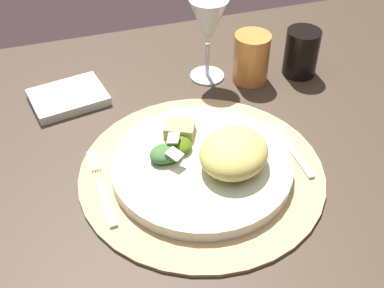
# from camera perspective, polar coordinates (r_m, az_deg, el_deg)

# --- Properties ---
(dining_table) EXTENTS (1.21, 0.87, 0.72)m
(dining_table) POSITION_cam_1_polar(r_m,az_deg,el_deg) (0.93, 2.54, -6.28)
(dining_table) COLOR #413225
(dining_table) RESTS_ON ground
(placemat) EXTENTS (0.38, 0.38, 0.01)m
(placemat) POSITION_cam_1_polar(r_m,az_deg,el_deg) (0.79, 1.09, -3.20)
(placemat) COLOR tan
(placemat) RESTS_ON dining_table
(dinner_plate) EXTENTS (0.28, 0.28, 0.02)m
(dinner_plate) POSITION_cam_1_polar(r_m,az_deg,el_deg) (0.78, 1.10, -2.52)
(dinner_plate) COLOR silver
(dinner_plate) RESTS_ON placemat
(pasta_serving) EXTENTS (0.15, 0.15, 0.05)m
(pasta_serving) POSITION_cam_1_polar(r_m,az_deg,el_deg) (0.76, 4.79, -0.95)
(pasta_serving) COLOR #E3CA64
(pasta_serving) RESTS_ON dinner_plate
(salad_greens) EXTENTS (0.09, 0.07, 0.03)m
(salad_greens) POSITION_cam_1_polar(r_m,az_deg,el_deg) (0.78, -2.45, -0.77)
(salad_greens) COLOR #397E34
(salad_greens) RESTS_ON dinner_plate
(bread_piece) EXTENTS (0.06, 0.05, 0.02)m
(bread_piece) POSITION_cam_1_polar(r_m,az_deg,el_deg) (0.82, -1.40, 1.74)
(bread_piece) COLOR tan
(bread_piece) RESTS_ON dinner_plate
(fork) EXTENTS (0.02, 0.16, 0.00)m
(fork) POSITION_cam_1_polar(r_m,az_deg,el_deg) (0.77, -9.95, -5.13)
(fork) COLOR silver
(fork) RESTS_ON placemat
(spoon) EXTENTS (0.02, 0.14, 0.01)m
(spoon) POSITION_cam_1_polar(r_m,az_deg,el_deg) (0.85, 10.37, 0.40)
(spoon) COLOR silver
(spoon) RESTS_ON placemat
(napkin) EXTENTS (0.15, 0.12, 0.02)m
(napkin) POSITION_cam_1_polar(r_m,az_deg,el_deg) (0.96, -13.67, 5.09)
(napkin) COLOR white
(napkin) RESTS_ON dining_table
(wine_glass) EXTENTS (0.07, 0.07, 0.16)m
(wine_glass) POSITION_cam_1_polar(r_m,az_deg,el_deg) (0.95, 1.83, 13.19)
(wine_glass) COLOR silver
(wine_glass) RESTS_ON dining_table
(amber_tumbler) EXTENTS (0.07, 0.07, 0.10)m
(amber_tumbler) POSITION_cam_1_polar(r_m,az_deg,el_deg) (0.98, 6.65, 9.53)
(amber_tumbler) COLOR orange
(amber_tumbler) RESTS_ON dining_table
(dark_tumbler) EXTENTS (0.07, 0.07, 0.09)m
(dark_tumbler) POSITION_cam_1_polar(r_m,az_deg,el_deg) (1.01, 12.12, 9.98)
(dark_tumbler) COLOR black
(dark_tumbler) RESTS_ON dining_table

